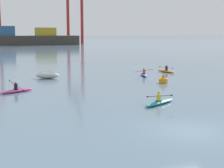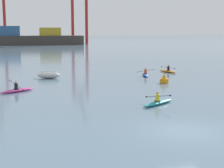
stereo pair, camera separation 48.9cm
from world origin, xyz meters
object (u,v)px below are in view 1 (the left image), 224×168
gantry_crane_west_mid (75,5)px  kayak_orange (166,71)px  channel_buoy (163,79)px  kayak_teal (159,102)px  container_barge (4,39)px  capsized_dinghy (47,75)px  kayak_magenta (17,90)px  kayak_blue (144,74)px

gantry_crane_west_mid → kayak_orange: 102.66m
channel_buoy → kayak_orange: bearing=63.0°
gantry_crane_west_mid → kayak_teal: (-15.41, -118.97, -15.84)m
gantry_crane_west_mid → kayak_orange: gantry_crane_west_mid is taller
container_barge → kayak_orange: size_ratio=16.02×
capsized_dinghy → channel_buoy: size_ratio=2.81×
container_barge → kayak_magenta: bearing=-88.4°
container_barge → channel_buoy: 104.71m
kayak_teal → container_barge: bearing=96.4°
kayak_blue → kayak_magenta: size_ratio=1.09×
capsized_dinghy → kayak_magenta: size_ratio=0.89×
capsized_dinghy → kayak_blue: size_ratio=0.82×
channel_buoy → kayak_teal: bearing=-116.4°
container_barge → capsized_dinghy: (6.31, -96.65, -2.16)m
kayak_magenta → container_barge: bearing=91.6°
kayak_teal → kayak_blue: size_ratio=0.93×
channel_buoy → kayak_orange: size_ratio=0.29×
kayak_magenta → gantry_crane_west_mid: bearing=77.2°
channel_buoy → kayak_magenta: bearing=-174.4°
capsized_dinghy → kayak_teal: kayak_teal is taller
capsized_dinghy → kayak_orange: bearing=6.5°
channel_buoy → kayak_blue: channel_buoy is taller
channel_buoy → kayak_blue: size_ratio=0.29×
container_barge → kayak_magenta: (2.90, -104.66, -2.34)m
channel_buoy → kayak_magenta: kayak_magenta is taller
container_barge → kayak_magenta: container_barge is taller
capsized_dinghy → kayak_magenta: 8.71m
kayak_teal → gantry_crane_west_mid: bearing=82.6°
capsized_dinghy → kayak_blue: kayak_blue is taller
kayak_magenta → kayak_orange: bearing=27.5°
gantry_crane_west_mid → capsized_dinghy: gantry_crane_west_mid is taller
channel_buoy → kayak_teal: 10.50m
kayak_teal → kayak_magenta: (-9.81, 7.99, -0.00)m
gantry_crane_west_mid → kayak_magenta: (-25.21, -110.98, -15.84)m
kayak_blue → kayak_orange: same height
capsized_dinghy → kayak_orange: (15.30, 1.75, -0.18)m
gantry_crane_west_mid → capsized_dinghy: size_ratio=11.43×
gantry_crane_west_mid → kayak_orange: bearing=-93.7°
gantry_crane_west_mid → kayak_blue: bearing=-95.8°
kayak_magenta → capsized_dinghy: bearing=66.9°
gantry_crane_west_mid → kayak_orange: size_ratio=9.30×
kayak_teal → kayak_orange: 19.85m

